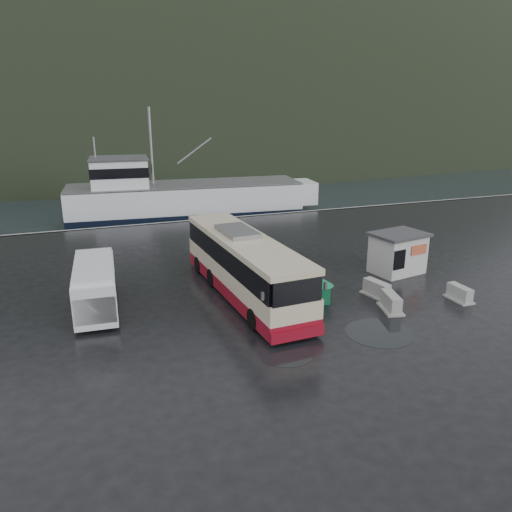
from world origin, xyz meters
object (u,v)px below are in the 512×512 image
object	(u,v)px
waste_bin_left	(320,302)
ticket_kiosk	(396,272)
coach_bus	(245,295)
dome_tent	(266,312)
jersey_barrier_b	(459,300)
waste_bin_right	(273,301)
jersey_barrier_c	(390,310)
fishing_trawler	(186,203)
jersey_barrier_a	(376,296)
white_van	(98,309)

from	to	relation	value
waste_bin_left	ticket_kiosk	distance (m)	7.20
coach_bus	dome_tent	distance (m)	2.63
jersey_barrier_b	waste_bin_left	bearing A→B (deg)	161.73
waste_bin_right	dome_tent	xyz separation A→B (m)	(-0.88, -1.28, 0.00)
ticket_kiosk	jersey_barrier_c	world-z (taller)	ticket_kiosk
dome_tent	ticket_kiosk	size ratio (longest dim) A/B	0.79
waste_bin_right	fishing_trawler	xyz separation A→B (m)	(1.26, 27.75, 0.00)
waste_bin_right	jersey_barrier_c	distance (m)	6.16
ticket_kiosk	fishing_trawler	xyz separation A→B (m)	(-7.80, 26.01, 0.00)
ticket_kiosk	jersey_barrier_b	size ratio (longest dim) A/B	2.03
jersey_barrier_a	fishing_trawler	distance (m)	29.35
waste_bin_left	ticket_kiosk	bearing A→B (deg)	21.81
coach_bus	ticket_kiosk	xyz separation A→B (m)	(10.22, 0.41, 0.00)
waste_bin_right	ticket_kiosk	world-z (taller)	ticket_kiosk
dome_tent	jersey_barrier_a	xyz separation A→B (m)	(6.53, 0.01, 0.00)
jersey_barrier_c	fishing_trawler	distance (m)	31.21
jersey_barrier_b	fishing_trawler	size ratio (longest dim) A/B	0.06
white_van	coach_bus	bearing A→B (deg)	-1.96
ticket_kiosk	jersey_barrier_c	size ratio (longest dim) A/B	1.84
white_van	fishing_trawler	distance (m)	27.66
coach_bus	jersey_barrier_c	distance (m)	7.87
waste_bin_left	fishing_trawler	distance (m)	28.71
dome_tent	jersey_barrier_b	distance (m)	10.63
waste_bin_left	fishing_trawler	xyz separation A→B (m)	(-1.11, 28.69, 0.00)
jersey_barrier_c	jersey_barrier_b	bearing A→B (deg)	-1.43
ticket_kiosk	fishing_trawler	size ratio (longest dim) A/B	0.12
white_van	jersey_barrier_c	world-z (taller)	white_van
coach_bus	waste_bin_right	distance (m)	1.77
waste_bin_left	jersey_barrier_a	xyz separation A→B (m)	(3.28, -0.33, 0.00)
white_van	fishing_trawler	bearing A→B (deg)	71.59
ticket_kiosk	jersey_barrier_a	world-z (taller)	ticket_kiosk
waste_bin_left	ticket_kiosk	world-z (taller)	ticket_kiosk
waste_bin_right	fishing_trawler	size ratio (longest dim) A/B	0.05
coach_bus	fishing_trawler	bearing A→B (deg)	81.40
coach_bus	fishing_trawler	xyz separation A→B (m)	(2.43, 26.42, 0.00)
jersey_barrier_c	dome_tent	bearing A→B (deg)	162.62
waste_bin_right	jersey_barrier_b	bearing A→B (deg)	-19.12
jersey_barrier_b	coach_bus	bearing A→B (deg)	156.59
white_van	waste_bin_left	world-z (taller)	white_van
dome_tent	jersey_barrier_c	size ratio (longest dim) A/B	1.45
coach_bus	jersey_barrier_b	xyz separation A→B (m)	(10.72, -4.64, 0.00)
waste_bin_right	jersey_barrier_b	world-z (taller)	waste_bin_right
coach_bus	waste_bin_left	world-z (taller)	coach_bus
coach_bus	waste_bin_left	bearing A→B (deg)	-36.06
waste_bin_left	waste_bin_right	world-z (taller)	waste_bin_right
dome_tent	jersey_barrier_c	world-z (taller)	dome_tent
ticket_kiosk	jersey_barrier_a	size ratio (longest dim) A/B	1.88
ticket_kiosk	waste_bin_left	bearing A→B (deg)	-168.61
coach_bus	waste_bin_right	xyz separation A→B (m)	(1.17, -1.33, 0.00)
fishing_trawler	jersey_barrier_c	bearing A→B (deg)	-77.70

